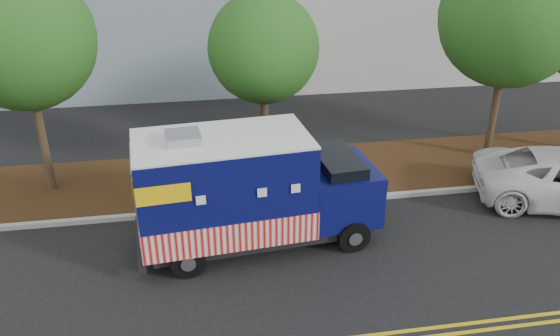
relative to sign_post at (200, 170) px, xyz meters
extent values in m
plane|color=black|center=(1.89, -1.97, -1.20)|extent=(120.00, 120.00, 0.00)
cube|color=#9E9E99|center=(1.89, -0.57, -1.12)|extent=(120.00, 0.18, 0.15)
cube|color=#32200E|center=(1.89, 1.53, -1.12)|extent=(120.00, 4.00, 0.15)
cylinder|color=#38281C|center=(-4.78, 1.60, 0.78)|extent=(0.26, 0.26, 3.95)
sphere|color=#1D5117|center=(-4.78, 1.60, 3.79)|extent=(4.16, 4.16, 4.16)
cylinder|color=#38281C|center=(2.21, 1.62, 0.59)|extent=(0.26, 0.26, 3.58)
sphere|color=#1D5117|center=(2.21, 1.62, 3.25)|extent=(3.47, 3.47, 3.47)
cylinder|color=#38281C|center=(10.45, 1.73, 0.78)|extent=(0.26, 0.26, 3.96)
sphere|color=#1D5117|center=(10.45, 1.73, 3.94)|extent=(4.71, 4.71, 4.71)
cube|color=#473828|center=(0.00, 0.00, 0.00)|extent=(0.06, 0.06, 2.40)
cube|color=black|center=(1.52, -2.33, -0.76)|extent=(6.07, 2.55, 0.30)
cube|color=#0A0D4A|center=(0.58, -2.42, 0.70)|extent=(4.64, 2.84, 2.53)
cube|color=red|center=(0.58, -2.42, -0.20)|extent=(4.69, 2.90, 0.79)
cube|color=white|center=(0.58, -2.42, 1.99)|extent=(4.64, 2.84, 0.06)
cube|color=#B7B7BA|center=(-0.37, -2.51, 2.12)|extent=(0.92, 0.92, 0.23)
cube|color=#0A0D4A|center=(3.73, -2.12, 0.12)|extent=(2.11, 2.44, 1.48)
cube|color=black|center=(3.68, -2.13, 0.83)|extent=(1.25, 2.15, 0.69)
cube|color=black|center=(4.69, -2.03, -0.38)|extent=(0.28, 2.11, 0.32)
cube|color=black|center=(-1.68, -2.64, -0.73)|extent=(0.41, 2.38, 0.30)
cube|color=#B7B7BA|center=(-1.65, -2.63, 0.75)|extent=(0.22, 1.89, 2.00)
cube|color=#B7B7BA|center=(0.77, -1.14, 0.75)|extent=(1.89, 0.22, 1.16)
cube|color=yellow|center=(-0.88, -3.82, 1.28)|extent=(1.26, 0.14, 0.47)
cube|color=yellow|center=(-1.12, -1.32, 1.28)|extent=(1.26, 0.14, 0.47)
cylinder|color=black|center=(3.94, -3.18, -0.76)|extent=(0.91, 0.38, 0.89)
cylinder|color=black|center=(3.73, -1.04, -0.76)|extent=(0.91, 0.38, 0.89)
cylinder|color=black|center=(-0.48, -3.60, -0.76)|extent=(0.91, 0.38, 0.89)
cylinder|color=black|center=(-0.68, -1.46, -0.76)|extent=(0.91, 0.38, 0.89)
camera|label=1|loc=(-0.02, -15.06, 7.31)|focal=35.00mm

